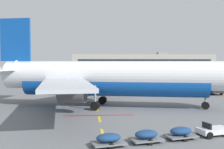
% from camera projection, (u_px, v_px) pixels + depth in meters
% --- Properties ---
extents(ground, '(400.00, 400.00, 0.00)m').
position_uv_depth(ground, '(214.00, 95.00, 51.76)').
color(ground, slate).
extents(apron_paint_markings, '(8.00, 97.54, 0.01)m').
position_uv_depth(apron_paint_markings, '(95.00, 98.00, 47.42)').
color(apron_paint_markings, yellow).
rests_on(apron_paint_markings, ground).
extents(airliner_foreground, '(34.50, 33.67, 12.20)m').
position_uv_depth(airliner_foreground, '(109.00, 78.00, 37.65)').
color(airliner_foreground, white).
rests_on(airliner_foreground, ground).
extents(catering_truck, '(7.29, 3.48, 3.14)m').
position_uv_depth(catering_truck, '(207.00, 82.00, 61.19)').
color(catering_truck, black).
rests_on(catering_truck, ground).
extents(fuel_service_truck, '(2.98, 7.12, 3.14)m').
position_uv_depth(fuel_service_truck, '(209.00, 85.00, 54.00)').
color(fuel_service_truck, black).
rests_on(fuel_service_truck, ground).
extents(baggage_train, '(11.61, 4.27, 1.14)m').
position_uv_depth(baggage_train, '(164.00, 134.00, 21.60)').
color(baggage_train, silver).
rests_on(baggage_train, ground).
extents(terminal_satellite, '(83.06, 21.35, 11.96)m').
position_uv_depth(terminal_satellite, '(142.00, 63.00, 169.35)').
color(terminal_satellite, '#9E998E').
rests_on(terminal_satellite, ground).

